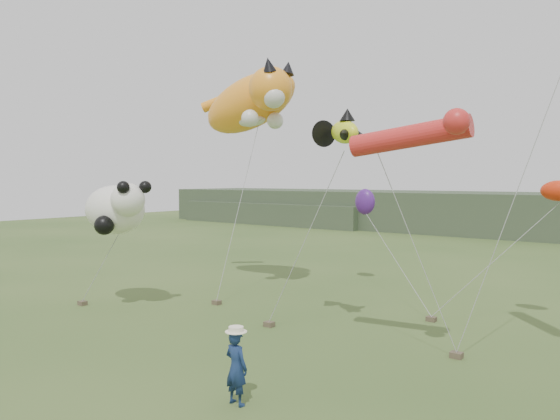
# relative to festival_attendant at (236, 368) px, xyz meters

# --- Properties ---
(ground) EXTENTS (120.00, 120.00, 0.00)m
(ground) POSITION_rel_festival_attendant_xyz_m (-2.05, 1.02, -0.89)
(ground) COLOR #385123
(ground) RESTS_ON ground
(headland) EXTENTS (90.00, 13.00, 4.00)m
(headland) POSITION_rel_festival_attendant_xyz_m (-5.16, 45.71, 1.03)
(headland) COLOR #2D3D28
(headland) RESTS_ON ground
(festival_attendant) EXTENTS (0.68, 0.47, 1.79)m
(festival_attendant) POSITION_rel_festival_attendant_xyz_m (0.00, 0.00, 0.00)
(festival_attendant) COLOR #15274F
(festival_attendant) RESTS_ON ground
(sandbag_anchors) EXTENTS (15.36, 6.87, 0.18)m
(sandbag_anchors) POSITION_rel_festival_attendant_xyz_m (-3.97, 6.63, -0.81)
(sandbag_anchors) COLOR brown
(sandbag_anchors) RESTS_ON ground
(cat_kite) EXTENTS (6.99, 3.73, 3.94)m
(cat_kite) POSITION_rel_festival_attendant_xyz_m (-8.35, 10.41, 8.16)
(cat_kite) COLOR orange
(cat_kite) RESTS_ON ground
(fish_kite) EXTENTS (2.57, 1.67, 1.24)m
(fish_kite) POSITION_rel_festival_attendant_xyz_m (-1.26, 6.33, 6.04)
(fish_kite) COLOR #D1E222
(fish_kite) RESTS_ON ground
(tube_kites) EXTENTS (8.58, 4.09, 4.22)m
(tube_kites) POSITION_rel_festival_attendant_xyz_m (4.64, 5.99, 7.25)
(tube_kites) COLOR black
(tube_kites) RESTS_ON ground
(panda_kite) EXTENTS (3.57, 2.31, 2.22)m
(panda_kite) POSITION_rel_festival_attendant_xyz_m (-10.55, 4.23, 3.24)
(panda_kite) COLOR white
(panda_kite) RESTS_ON ground
(misc_kites) EXTENTS (10.72, 3.77, 1.77)m
(misc_kites) POSITION_rel_festival_attendant_xyz_m (-1.07, 13.93, 3.61)
(misc_kites) COLOR red
(misc_kites) RESTS_ON ground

